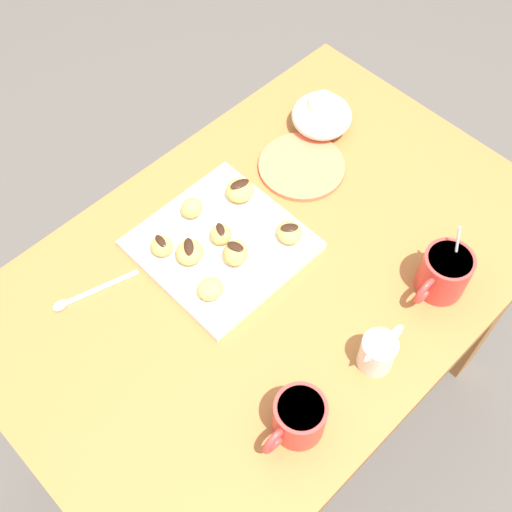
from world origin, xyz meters
The scene contains 23 objects.
ground_plane centered at (0.00, 0.00, 0.00)m, with size 8.00×8.00×0.00m, color #514C47.
dining_table centered at (0.00, 0.00, 0.59)m, with size 1.07×0.70×0.73m.
pastry_plate_square centered at (0.04, -0.10, 0.73)m, with size 0.28×0.28×0.02m, color white.
coffee_mug_red_left centered at (-0.18, 0.24, 0.77)m, with size 0.13×0.09×0.14m.
coffee_mug_red_right centered at (0.19, 0.24, 0.77)m, with size 0.12×0.08×0.09m.
cream_pitcher_white centered at (0.01, 0.25, 0.77)m, with size 0.10×0.06×0.07m.
ice_cream_bowl centered at (-0.32, -0.18, 0.77)m, with size 0.13×0.13×0.09m.
saucer_coral_left centered at (-0.21, -0.13, 0.73)m, with size 0.18×0.18×0.01m, color #E5704C.
loose_spoon_near_saucer centered at (0.29, -0.19, 0.73)m, with size 0.16×0.06×0.01m.
beignet_0 centered at (-0.06, -0.15, 0.76)m, with size 0.06×0.05×0.04m, color #DBA351.
chocolate_drizzle_0 centered at (-0.06, -0.15, 0.78)m, with size 0.04×0.02×0.01m, color black.
beignet_1 centered at (0.13, -0.16, 0.76)m, with size 0.04×0.04×0.03m, color #DBA351.
chocolate_drizzle_1 centered at (0.13, -0.16, 0.78)m, with size 0.03×0.01×0.01m, color black.
beignet_2 centered at (0.10, -0.11, 0.76)m, with size 0.05×0.05×0.03m, color #DBA351.
chocolate_drizzle_2 centered at (0.10, -0.11, 0.78)m, with size 0.04×0.02×0.01m, color black.
beignet_3 centered at (0.03, -0.19, 0.76)m, with size 0.04×0.04×0.04m, color #DBA351.
beignet_4 centered at (-0.06, -0.02, 0.76)m, with size 0.05×0.05×0.03m, color #DBA351.
chocolate_drizzle_4 centered at (-0.06, -0.02, 0.77)m, with size 0.03×0.02×0.01m, color black.
beignet_5 centered at (0.03, -0.10, 0.76)m, with size 0.04×0.04×0.03m, color #DBA351.
chocolate_drizzle_5 centered at (0.03, -0.10, 0.78)m, with size 0.03×0.01×0.01m, color black.
beignet_6 centered at (0.04, -0.05, 0.76)m, with size 0.05×0.05×0.04m, color #DBA351.
chocolate_drizzle_6 centered at (0.04, -0.05, 0.78)m, with size 0.03×0.02×0.01m, color black.
beignet_7 centered at (0.13, -0.03, 0.76)m, with size 0.05×0.05×0.03m, color #DBA351.
Camera 1 is at (0.47, 0.43, 1.75)m, focal length 45.44 mm.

